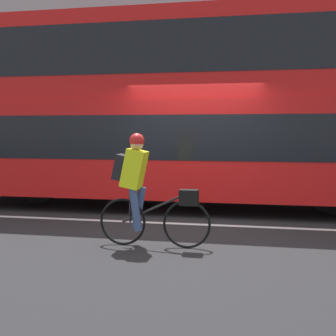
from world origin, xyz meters
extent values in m
plane|color=#232326|center=(0.00, 0.00, 0.00)|extent=(80.00, 80.00, 0.00)
cube|color=silver|center=(0.00, 0.15, 0.00)|extent=(50.00, 0.14, 0.01)
cube|color=gray|center=(0.00, 5.84, 0.07)|extent=(60.00, 2.01, 0.14)
cube|color=#9E9EA3|center=(0.00, 6.99, 4.65)|extent=(60.00, 0.30, 9.30)
cylinder|color=black|center=(2.61, 1.86, 0.52)|extent=(1.05, 0.30, 1.05)
cylinder|color=black|center=(-3.72, 1.86, 0.52)|extent=(1.05, 0.30, 1.05)
cube|color=red|center=(-0.56, 1.86, 1.28)|extent=(10.22, 2.41, 1.94)
cube|color=black|center=(-0.56, 1.86, 1.51)|extent=(9.81, 2.43, 0.85)
cube|color=red|center=(-0.56, 1.86, 3.11)|extent=(10.22, 2.31, 1.73)
cube|color=black|center=(-0.56, 1.86, 3.20)|extent=(9.81, 2.33, 0.97)
torus|color=black|center=(0.24, -1.52, 0.34)|extent=(0.68, 0.04, 0.68)
torus|color=black|center=(-0.69, -1.52, 0.34)|extent=(0.68, 0.04, 0.68)
cylinder|color=black|center=(-0.23, -1.52, 0.56)|extent=(0.95, 0.03, 0.46)
cylinder|color=black|center=(-0.58, -1.52, 0.59)|extent=(0.03, 0.03, 0.50)
cube|color=black|center=(0.27, -1.52, 0.72)|extent=(0.26, 0.16, 0.22)
cube|color=#D8EA19|center=(-0.52, -1.52, 1.11)|extent=(0.37, 0.32, 0.58)
cube|color=black|center=(-0.72, -1.52, 1.13)|extent=(0.21, 0.26, 0.38)
cylinder|color=#384C7A|center=(-0.48, -1.43, 0.54)|extent=(0.21, 0.11, 0.61)
cylinder|color=#384C7A|center=(-0.48, -1.61, 0.54)|extent=(0.19, 0.11, 0.61)
sphere|color=tan|center=(-0.48, -1.52, 1.46)|extent=(0.19, 0.19, 0.19)
sphere|color=red|center=(-0.48, -1.52, 1.51)|extent=(0.21, 0.21, 0.21)
cylinder|color=#262628|center=(-5.89, 5.74, 0.56)|extent=(0.50, 0.50, 0.84)
camera|label=1|loc=(1.29, -7.88, 1.66)|focal=50.00mm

